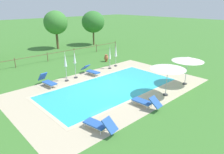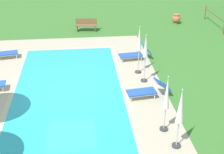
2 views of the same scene
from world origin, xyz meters
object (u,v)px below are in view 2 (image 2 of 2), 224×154
(patio_umbrella_closed_row_west, at_px, (167,97))
(wooden_bench_lawn_side, at_px, (86,25))
(sun_lounger_north_near_steps, at_px, (135,53))
(patio_umbrella_closed_row_centre, at_px, (139,43))
(sun_lounger_north_far, at_px, (148,90))
(patio_umbrella_closed_row_mid_west, at_px, (180,110))
(patio_umbrella_closed_row_mid_east, at_px, (145,51))
(sun_lounger_north_end, at_px, (1,53))
(terracotta_urn_near_fence, at_px, (176,19))

(patio_umbrella_closed_row_west, bearing_deg, wooden_bench_lawn_side, -168.13)
(sun_lounger_north_near_steps, relative_size, patio_umbrella_closed_row_centre, 0.75)
(sun_lounger_north_far, relative_size, patio_umbrella_closed_row_west, 0.88)
(patio_umbrella_closed_row_west, relative_size, wooden_bench_lawn_side, 1.51)
(patio_umbrella_closed_row_mid_west, height_order, patio_umbrella_closed_row_mid_east, patio_umbrella_closed_row_mid_east)
(sun_lounger_north_end, xyz_separation_m, patio_umbrella_closed_row_centre, (2.61, 7.48, 1.29))
(sun_lounger_north_end, bearing_deg, patio_umbrella_closed_row_mid_east, 64.66)
(sun_lounger_north_near_steps, height_order, patio_umbrella_closed_row_centre, patio_umbrella_closed_row_centre)
(patio_umbrella_closed_row_mid_west, height_order, patio_umbrella_closed_row_centre, patio_umbrella_closed_row_centre)
(sun_lounger_north_end, bearing_deg, sun_lounger_north_far, 55.25)
(patio_umbrella_closed_row_centre, distance_m, patio_umbrella_closed_row_mid_east, 1.00)
(wooden_bench_lawn_side, bearing_deg, patio_umbrella_closed_row_west, 11.87)
(sun_lounger_north_near_steps, height_order, sun_lounger_north_far, sun_lounger_north_near_steps)
(sun_lounger_north_far, height_order, patio_umbrella_closed_row_mid_east, patio_umbrella_closed_row_mid_east)
(sun_lounger_north_far, height_order, patio_umbrella_closed_row_mid_west, patio_umbrella_closed_row_mid_west)
(sun_lounger_north_end, relative_size, patio_umbrella_closed_row_west, 0.87)
(sun_lounger_north_near_steps, distance_m, patio_umbrella_closed_row_mid_west, 7.85)
(sun_lounger_north_end, bearing_deg, patio_umbrella_closed_row_mid_west, 41.77)
(sun_lounger_north_end, bearing_deg, terracotta_urn_near_fence, 114.74)
(sun_lounger_north_end, distance_m, patio_umbrella_closed_row_mid_west, 11.73)
(sun_lounger_north_near_steps, bearing_deg, patio_umbrella_closed_row_mid_east, -0.11)
(patio_umbrella_closed_row_west, relative_size, patio_umbrella_closed_row_mid_west, 0.99)
(sun_lounger_north_near_steps, xyz_separation_m, sun_lounger_north_far, (4.23, -0.16, -0.02))
(patio_umbrella_closed_row_mid_west, relative_size, wooden_bench_lawn_side, 1.53)
(sun_lounger_north_near_steps, distance_m, patio_umbrella_closed_row_centre, 2.10)
(sun_lounger_north_end, bearing_deg, sun_lounger_north_near_steps, 82.97)
(sun_lounger_north_far, xyz_separation_m, terracotta_urn_near_fence, (-10.62, 4.40, 0.02))
(wooden_bench_lawn_side, bearing_deg, sun_lounger_north_near_steps, 25.55)
(patio_umbrella_closed_row_centre, height_order, wooden_bench_lawn_side, patio_umbrella_closed_row_centre)
(patio_umbrella_closed_row_west, distance_m, patio_umbrella_closed_row_centre, 5.08)
(patio_umbrella_closed_row_mid_east, distance_m, wooden_bench_lawn_side, 8.55)
(sun_lounger_north_far, bearing_deg, terracotta_urn_near_fence, 157.51)
(sun_lounger_north_far, height_order, patio_umbrella_closed_row_west, patio_umbrella_closed_row_west)
(wooden_bench_lawn_side, bearing_deg, patio_umbrella_closed_row_centre, 19.15)
(sun_lounger_north_far, xyz_separation_m, wooden_bench_lawn_side, (-9.64, -2.42, 0.09))
(terracotta_urn_near_fence, bearing_deg, sun_lounger_north_end, -65.26)
(sun_lounger_north_near_steps, bearing_deg, patio_umbrella_closed_row_mid_west, 1.24)
(patio_umbrella_closed_row_west, bearing_deg, terracotta_urn_near_fence, 162.02)
(sun_lounger_north_far, relative_size, patio_umbrella_closed_row_mid_west, 0.87)
(patio_umbrella_closed_row_mid_west, distance_m, wooden_bench_lawn_side, 13.51)
(patio_umbrella_closed_row_west, bearing_deg, patio_umbrella_closed_row_mid_west, 11.00)
(patio_umbrella_closed_row_mid_east, bearing_deg, patio_umbrella_closed_row_mid_west, 1.94)
(sun_lounger_north_end, distance_m, terracotta_urn_near_fence, 13.04)
(sun_lounger_north_end, xyz_separation_m, patio_umbrella_closed_row_mid_east, (3.60, 7.60, 1.24))
(sun_lounger_north_far, relative_size, patio_umbrella_closed_row_centre, 0.81)
(sun_lounger_north_near_steps, distance_m, sun_lounger_north_far, 4.23)
(wooden_bench_lawn_side, distance_m, terracotta_urn_near_fence, 6.89)
(sun_lounger_north_near_steps, bearing_deg, patio_umbrella_closed_row_west, -0.27)
(patio_umbrella_closed_row_mid_east, distance_m, terracotta_urn_near_fence, 10.07)
(patio_umbrella_closed_row_west, height_order, wooden_bench_lawn_side, patio_umbrella_closed_row_west)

